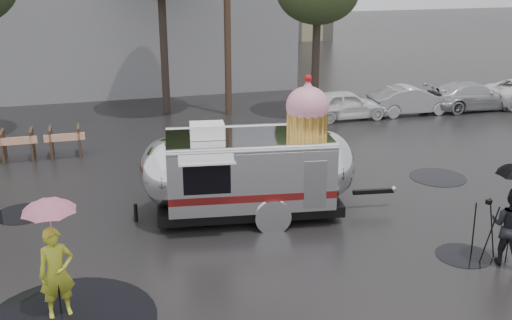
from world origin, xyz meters
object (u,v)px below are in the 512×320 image
object	(u,v)px
person_left	(57,273)
person_right	(511,226)
airstream_trailer	(252,167)
tripod	(486,224)

from	to	relation	value
person_left	person_right	size ratio (longest dim) A/B	0.99
person_left	airstream_trailer	bearing A→B (deg)	25.07
airstream_trailer	person_left	distance (m)	5.82
person_right	tripod	bearing A→B (deg)	9.36
person_right	tripod	size ratio (longest dim) A/B	1.27
airstream_trailer	person_right	distance (m)	6.17
person_right	tripod	distance (m)	0.51
person_left	tripod	size ratio (longest dim) A/B	1.26
airstream_trailer	person_left	bearing A→B (deg)	-135.74
person_left	tripod	world-z (taller)	person_left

